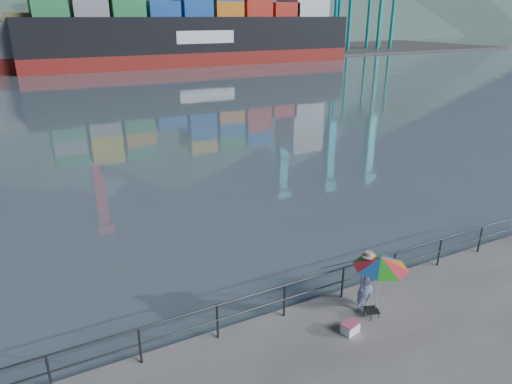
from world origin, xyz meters
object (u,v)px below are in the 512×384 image
cooler_bag (350,328)px  beach_umbrella (381,262)px  container_ship (204,28)px  fisherman (366,284)px

cooler_bag → beach_umbrella: bearing=-0.0°
cooler_bag → container_ship: size_ratio=0.01×
fisherman → container_ship: container_ship is taller
beach_umbrella → cooler_bag: size_ratio=4.03×
fisherman → container_ship: 74.22m
fisherman → container_ship: size_ratio=0.03×
container_ship → fisherman: bearing=-108.0°
cooler_bag → container_ship: 75.17m
beach_umbrella → cooler_bag: 1.93m
fisherman → cooler_bag: (-0.99, -0.62, -0.72)m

